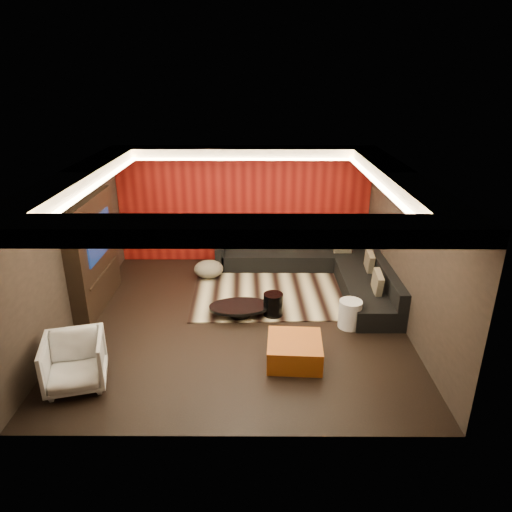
{
  "coord_description": "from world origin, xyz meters",
  "views": [
    {
      "loc": [
        0.33,
        -7.56,
        4.34
      ],
      "look_at": [
        0.3,
        0.6,
        1.05
      ],
      "focal_mm": 32.0,
      "sensor_mm": 36.0,
      "label": 1
    }
  ],
  "objects_px": {
    "drum_stool": "(273,304)",
    "sectional_sofa": "(320,268)",
    "coffee_table": "(240,310)",
    "white_side_table": "(350,314)",
    "armchair": "(75,362)",
    "orange_ottoman": "(294,351)"
  },
  "relations": [
    {
      "from": "white_side_table",
      "to": "drum_stool",
      "type": "bearing_deg",
      "value": 163.84
    },
    {
      "from": "white_side_table",
      "to": "sectional_sofa",
      "type": "bearing_deg",
      "value": 97.54
    },
    {
      "from": "drum_stool",
      "to": "sectional_sofa",
      "type": "distance_m",
      "value": 2.05
    },
    {
      "from": "coffee_table",
      "to": "sectional_sofa",
      "type": "xyz_separation_m",
      "value": [
        1.74,
        1.72,
        0.14
      ]
    },
    {
      "from": "coffee_table",
      "to": "armchair",
      "type": "relative_size",
      "value": 1.36
    },
    {
      "from": "coffee_table",
      "to": "white_side_table",
      "type": "distance_m",
      "value": 2.07
    },
    {
      "from": "drum_stool",
      "to": "armchair",
      "type": "xyz_separation_m",
      "value": [
        -2.98,
        -2.1,
        0.15
      ]
    },
    {
      "from": "white_side_table",
      "to": "sectional_sofa",
      "type": "xyz_separation_m",
      "value": [
        -0.28,
        2.12,
        0.0
      ]
    },
    {
      "from": "white_side_table",
      "to": "coffee_table",
      "type": "bearing_deg",
      "value": 168.77
    },
    {
      "from": "white_side_table",
      "to": "sectional_sofa",
      "type": "distance_m",
      "value": 2.14
    },
    {
      "from": "orange_ottoman",
      "to": "coffee_table",
      "type": "bearing_deg",
      "value": 122.22
    },
    {
      "from": "armchair",
      "to": "drum_stool",
      "type": "bearing_deg",
      "value": 20.25
    },
    {
      "from": "sectional_sofa",
      "to": "coffee_table",
      "type": "bearing_deg",
      "value": -135.35
    },
    {
      "from": "armchair",
      "to": "orange_ottoman",
      "type": "bearing_deg",
      "value": -4.24
    },
    {
      "from": "coffee_table",
      "to": "white_side_table",
      "type": "relative_size",
      "value": 2.26
    },
    {
      "from": "armchair",
      "to": "coffee_table",
      "type": "bearing_deg",
      "value": 26.92
    },
    {
      "from": "drum_stool",
      "to": "white_side_table",
      "type": "height_order",
      "value": "white_side_table"
    },
    {
      "from": "orange_ottoman",
      "to": "armchair",
      "type": "relative_size",
      "value": 1.0
    },
    {
      "from": "coffee_table",
      "to": "drum_stool",
      "type": "bearing_deg",
      "value": 0.0
    },
    {
      "from": "drum_stool",
      "to": "armchair",
      "type": "height_order",
      "value": "armchair"
    },
    {
      "from": "coffee_table",
      "to": "drum_stool",
      "type": "xyz_separation_m",
      "value": [
        0.64,
        0.0,
        0.12
      ]
    },
    {
      "from": "coffee_table",
      "to": "sectional_sofa",
      "type": "height_order",
      "value": "sectional_sofa"
    }
  ]
}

